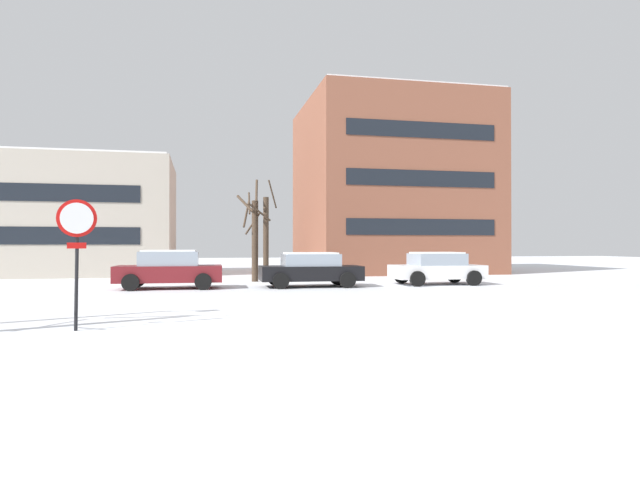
{
  "coord_description": "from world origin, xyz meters",
  "views": [
    {
      "loc": [
        -0.16,
        -13.7,
        1.71
      ],
      "look_at": [
        3.92,
        5.12,
        1.88
      ],
      "focal_mm": 31.04,
      "sensor_mm": 36.0,
      "label": 1
    }
  ],
  "objects_px": {
    "parked_car_maroon": "(169,269)",
    "parked_car_white": "(437,268)",
    "parked_car_black": "(310,269)",
    "stop_sign": "(77,238)"
  },
  "relations": [
    {
      "from": "parked_car_maroon",
      "to": "parked_car_white",
      "type": "xyz_separation_m",
      "value": [
        11.18,
        -0.12,
        -0.05
      ]
    },
    {
      "from": "stop_sign",
      "to": "parked_car_maroon",
      "type": "height_order",
      "value": "stop_sign"
    },
    {
      "from": "parked_car_white",
      "to": "parked_car_maroon",
      "type": "bearing_deg",
      "value": 179.37
    },
    {
      "from": "parked_car_maroon",
      "to": "parked_car_black",
      "type": "xyz_separation_m",
      "value": [
        5.59,
        -0.26,
        -0.04
      ]
    },
    {
      "from": "parked_car_maroon",
      "to": "parked_car_white",
      "type": "height_order",
      "value": "parked_car_maroon"
    },
    {
      "from": "stop_sign",
      "to": "parked_car_black",
      "type": "distance_m",
      "value": 12.37
    },
    {
      "from": "stop_sign",
      "to": "parked_car_black",
      "type": "xyz_separation_m",
      "value": [
        6.83,
        10.25,
        -1.13
      ]
    },
    {
      "from": "parked_car_maroon",
      "to": "parked_car_black",
      "type": "distance_m",
      "value": 5.6
    },
    {
      "from": "stop_sign",
      "to": "parked_car_maroon",
      "type": "bearing_deg",
      "value": 83.3
    },
    {
      "from": "stop_sign",
      "to": "parked_car_black",
      "type": "relative_size",
      "value": 0.64
    }
  ]
}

